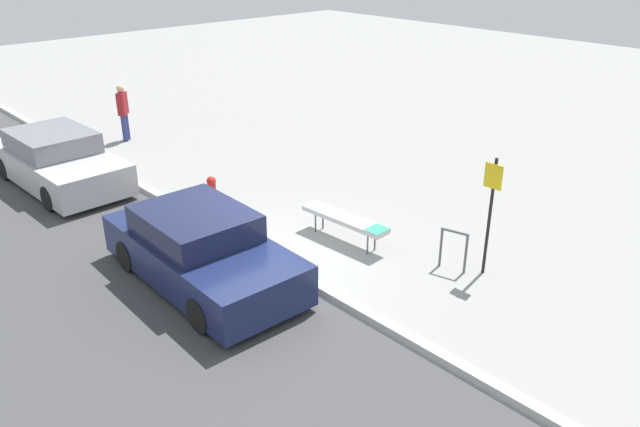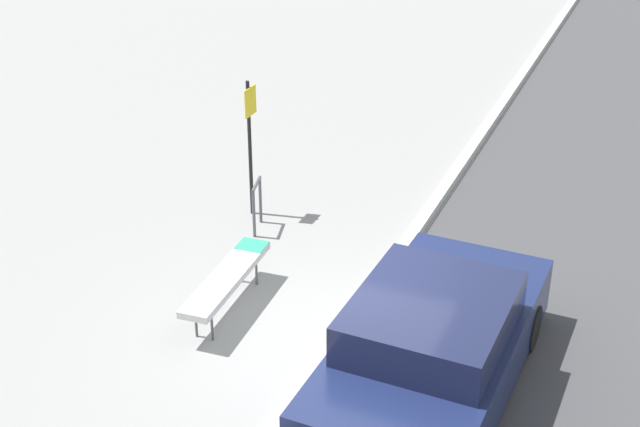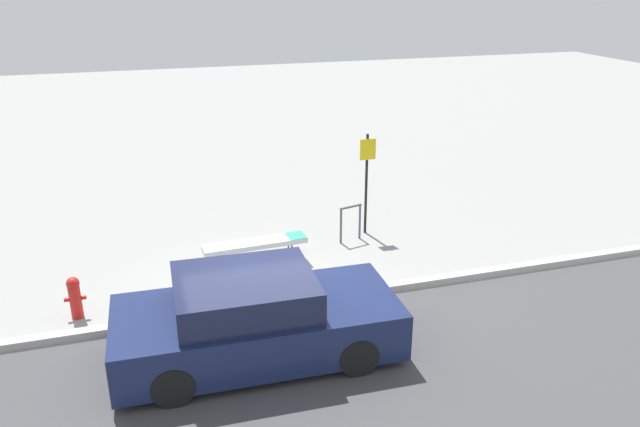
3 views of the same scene
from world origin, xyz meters
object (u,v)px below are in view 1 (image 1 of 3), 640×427
parked_car_far (58,161)px  bench (345,219)px  parked_car_near (201,250)px  bike_rack (454,246)px  sign_post (491,206)px  fire_hydrant (212,191)px  pedestrian (123,111)px

parked_car_far → bench: bearing=21.5°
parked_car_near → parked_car_far: size_ratio=0.95×
bike_rack → parked_car_near: parked_car_near is taller
bench → bike_rack: size_ratio=2.55×
parked_car_near → parked_car_far: 6.57m
sign_post → fire_hydrant: (-6.08, -2.03, -0.98)m
sign_post → parked_car_far: size_ratio=0.51×
fire_hydrant → bike_rack: bearing=16.9°
sign_post → parked_car_near: (-3.36, -4.06, -0.75)m
bench → fire_hydrant: 3.51m
sign_post → fire_hydrant: bearing=-161.6°
fire_hydrant → parked_car_far: size_ratio=0.17×
bike_rack → parked_car_far: parked_car_far is taller
parked_car_near → bench: bearing=80.1°
sign_post → pedestrian: (-12.20, -1.09, -0.46)m
parked_car_near → sign_post: bearing=52.1°
sign_post → parked_car_far: (-9.93, -4.06, -0.75)m
bike_rack → pedestrian: 11.75m
parked_car_far → sign_post: bearing=20.7°
sign_post → pedestrian: bearing=-174.9°
bench → parked_car_near: (-0.64, -3.07, 0.14)m
bench → fire_hydrant: (-3.35, -1.03, -0.09)m
pedestrian → bike_rack: bearing=-129.7°
bench → parked_car_far: 7.83m
bench → sign_post: 3.03m
bike_rack → sign_post: sign_post is taller
sign_post → pedestrian: 12.25m
parked_car_near → bike_rack: bearing=54.1°
fire_hydrant → pedestrian: bearing=171.4°
fire_hydrant → pedestrian: size_ratio=0.44×
pedestrian → parked_car_near: size_ratio=0.40×
sign_post → fire_hydrant: sign_post is taller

